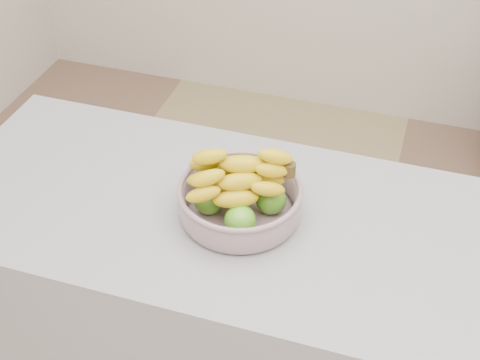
# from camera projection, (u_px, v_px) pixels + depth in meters

# --- Properties ---
(fruit_bowl) EXTENTS (0.27, 0.27, 0.16)m
(fruit_bowl) POSITION_uv_depth(u_px,v_px,m) (240.00, 197.00, 1.46)
(fruit_bowl) COLOR #A3B7C4
(fruit_bowl) RESTS_ON counter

